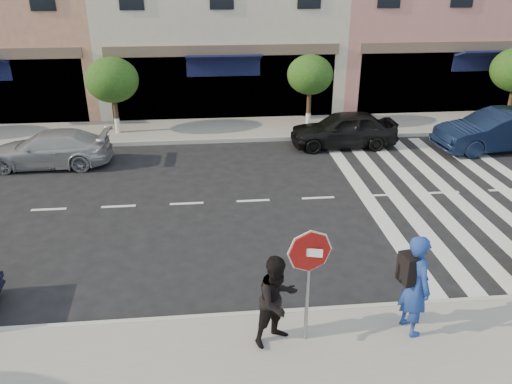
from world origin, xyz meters
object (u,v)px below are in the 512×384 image
object	(u,v)px
stop_sign	(309,262)
photographer	(415,285)
walker	(277,300)
car_far_left	(49,149)
car_far_right	(497,131)
car_far_mid	(343,129)

from	to	relation	value
stop_sign	photographer	bearing A→B (deg)	16.04
walker	car_far_left	xyz separation A→B (m)	(-6.71, 9.91, -0.42)
photographer	stop_sign	bearing A→B (deg)	80.70
walker	car_far_right	distance (m)	13.93
car_far_mid	walker	bearing A→B (deg)	-21.33
stop_sign	car_far_right	world-z (taller)	stop_sign
photographer	car_far_right	bearing A→B (deg)	-47.78
walker	car_far_right	size ratio (longest dim) A/B	0.38
photographer	car_far_left	distance (m)	13.55
car_far_mid	car_far_right	world-z (taller)	car_far_right
car_far_left	car_far_mid	world-z (taller)	car_far_mid
car_far_left	car_far_right	world-z (taller)	car_far_right
stop_sign	car_far_left	bearing A→B (deg)	139.85
car_far_left	car_far_right	size ratio (longest dim) A/B	0.92
stop_sign	walker	size ratio (longest dim) A/B	1.30
car_far_left	car_far_right	distance (m)	16.49
walker	car_far_right	xyz separation A→B (m)	(9.78, 9.91, -0.27)
photographer	car_far_right	world-z (taller)	photographer
stop_sign	car_far_mid	distance (m)	11.57
photographer	walker	world-z (taller)	photographer
photographer	walker	xyz separation A→B (m)	(-2.56, -0.05, -0.13)
photographer	car_far_mid	bearing A→B (deg)	-19.67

